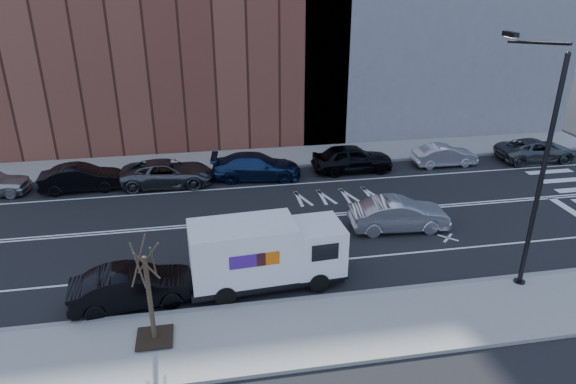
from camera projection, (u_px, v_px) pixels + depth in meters
name	position (u px, v px, depth m)	size (l,w,h in m)	color
ground	(307.00, 217.00, 25.90)	(120.00, 120.00, 0.00)	black
sidewalk_near	(360.00, 325.00, 17.93)	(44.00, 3.60, 0.15)	gray
sidewalk_far	(280.00, 157.00, 33.80)	(44.00, 3.60, 0.15)	gray
curb_near	(345.00, 295.00, 19.55)	(44.00, 0.25, 0.17)	gray
curb_far	(284.00, 167.00, 32.18)	(44.00, 0.25, 0.17)	gray
road_markings	(307.00, 217.00, 25.90)	(40.00, 8.60, 0.01)	white
streetlight	(536.00, 161.00, 18.74)	(0.44, 4.02, 9.34)	black
street_tree	(151.00, 307.00, 16.63)	(1.20, 1.20, 3.75)	black
fedex_van	(266.00, 253.00, 19.81)	(6.17, 2.47, 2.76)	black
far_parked_b	(81.00, 178.00, 28.74)	(1.55, 4.45, 1.46)	black
far_parked_c	(167.00, 173.00, 29.43)	(2.42, 5.24, 1.46)	#4A4C51
far_parked_d	(256.00, 166.00, 30.33)	(2.13, 5.25, 1.52)	#16284E
far_parked_e	(352.00, 158.00, 31.37)	(1.98, 4.91, 1.67)	black
far_parked_f	(444.00, 155.00, 32.38)	(1.40, 4.03, 1.33)	silver
far_parked_g	(536.00, 150.00, 33.21)	(2.32, 5.02, 1.40)	#484B4F
driving_sedan	(399.00, 215.00, 24.40)	(1.63, 4.68, 1.54)	#AEAFB3
near_parked_rear_a	(133.00, 287.00, 18.91)	(1.58, 4.54, 1.49)	black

